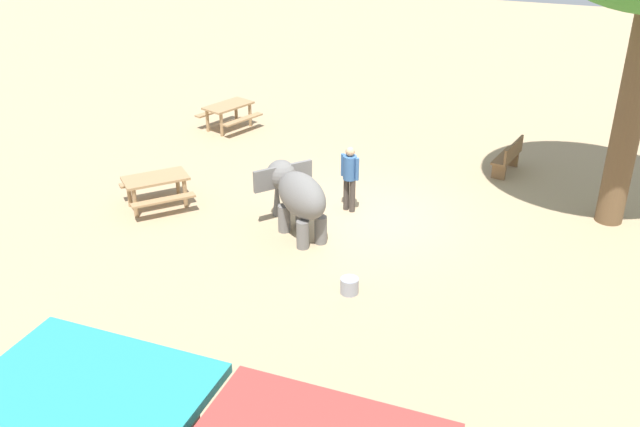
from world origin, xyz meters
The scene contains 7 objects.
ground_plane centered at (0.00, 0.00, 0.00)m, with size 60.00×60.00×0.00m, color tan.
elephant centered at (1.23, 1.32, 0.96)m, with size 2.05×1.96×1.50m.
person_handler centered at (0.51, -0.16, 0.95)m, with size 0.49×0.32×1.62m.
wooden_bench centered at (-2.71, -3.84, 0.47)m, with size 0.65×1.45×0.88m.
picnic_table_near centered at (4.89, 1.32, 0.59)m, with size 2.11×2.11×0.78m.
picnic_table_far centered at (5.86, -4.24, 0.59)m, with size 1.90×1.91×0.78m.
feed_bucket centered at (-0.67, 3.24, 0.16)m, with size 0.36×0.36×0.32m, color gray.
Camera 1 is at (-4.28, 14.19, 7.54)m, focal length 39.53 mm.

